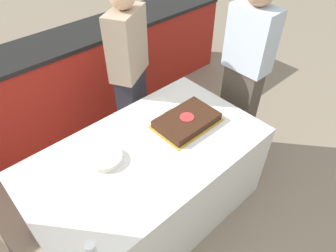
{
  "coord_description": "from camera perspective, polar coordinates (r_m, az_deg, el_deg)",
  "views": [
    {
      "loc": [
        -0.85,
        -1.14,
        2.23
      ],
      "look_at": [
        0.2,
        0.0,
        0.84
      ],
      "focal_mm": 32.0,
      "sensor_mm": 36.0,
      "label": 1
    }
  ],
  "objects": [
    {
      "name": "ground_plane",
      "position": [
        2.64,
        -3.3,
        -15.62
      ],
      "size": [
        14.0,
        14.0,
        0.0
      ],
      "primitive_type": "plane",
      "color": "gray"
    },
    {
      "name": "back_counter",
      "position": [
        3.33,
        -21.2,
        6.88
      ],
      "size": [
        4.4,
        0.58,
        0.92
      ],
      "color": "#A82319",
      "rests_on": "ground_plane"
    },
    {
      "name": "dining_table",
      "position": [
        2.34,
        -3.66,
        -10.78
      ],
      "size": [
        1.67,
        0.96,
        0.74
      ],
      "color": "silver",
      "rests_on": "ground_plane"
    },
    {
      "name": "cake",
      "position": [
        2.24,
        3.6,
        1.08
      ],
      "size": [
        0.49,
        0.34,
        0.06
      ],
      "color": "gold",
      "rests_on": "dining_table"
    },
    {
      "name": "plate_stack",
      "position": [
        2.02,
        -11.86,
        -5.98
      ],
      "size": [
        0.23,
        0.23,
        0.04
      ],
      "color": "white",
      "rests_on": "dining_table"
    },
    {
      "name": "wine_glass",
      "position": [
        1.56,
        -14.33,
        -22.05
      ],
      "size": [
        0.06,
        0.06,
        0.18
      ],
      "color": "white",
      "rests_on": "dining_table"
    },
    {
      "name": "side_plate_near_cake",
      "position": [
        2.42,
        -1.89,
        4.04
      ],
      "size": [
        0.22,
        0.22,
        0.0
      ],
      "color": "white",
      "rests_on": "dining_table"
    },
    {
      "name": "person_cutting_cake",
      "position": [
        2.63,
        -7.23,
        9.28
      ],
      "size": [
        0.43,
        0.36,
        1.59
      ],
      "rotation": [
        0.0,
        0.0,
        -2.63
      ],
      "color": "#282833",
      "rests_on": "ground_plane"
    },
    {
      "name": "person_seated_right",
      "position": [
        2.6,
        14.28,
        9.16
      ],
      "size": [
        0.21,
        0.36,
        1.66
      ],
      "rotation": [
        0.0,
        0.0,
        -1.57
      ],
      "color": "#4C4238",
      "rests_on": "ground_plane"
    }
  ]
}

